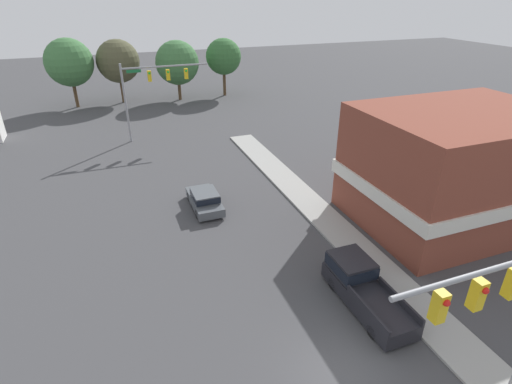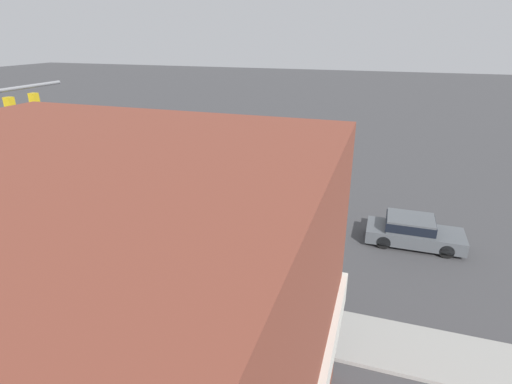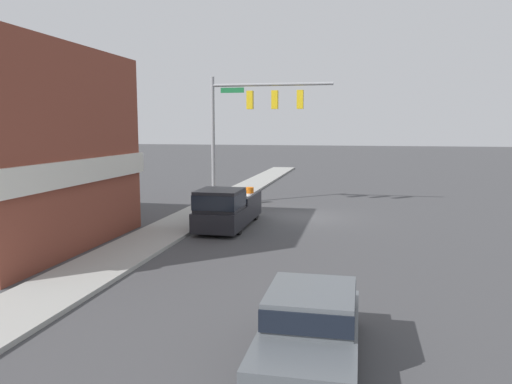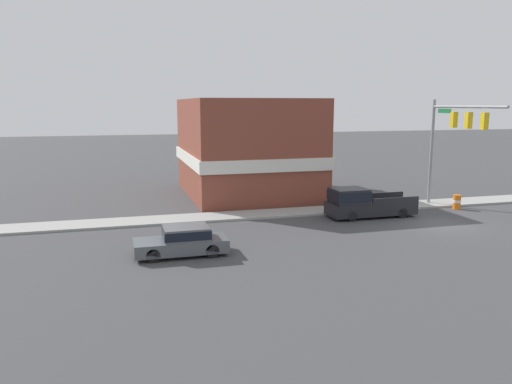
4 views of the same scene
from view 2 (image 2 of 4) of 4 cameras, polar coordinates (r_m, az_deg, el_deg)
The scene contains 4 objects.
ground_plane at distance 23.96m, azimuth -19.99°, elevation -3.20°, with size 200.00×200.00×0.00m, color #424244.
sidewalk_curb at distance 20.33m, azimuth -29.74°, elevation -9.28°, with size 2.40×60.00×0.14m.
car_lead at distance 20.70m, azimuth 21.45°, elevation -5.14°, with size 1.90×4.47×1.42m.
pickup_truck_parked at distance 19.14m, azimuth -17.57°, elevation -6.12°, with size 1.96×5.77×1.95m.
Camera 2 is at (16.83, 14.12, 9.57)m, focal length 28.00 mm.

